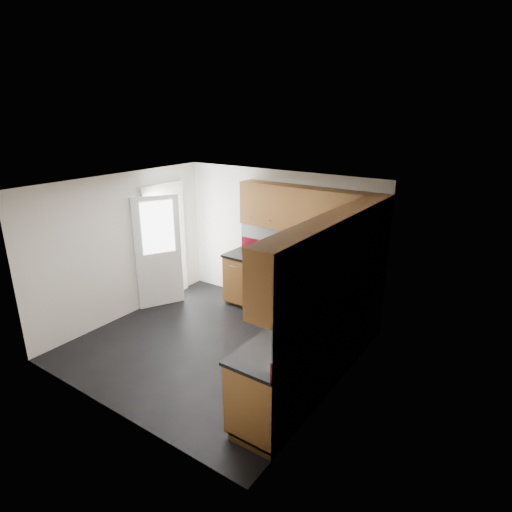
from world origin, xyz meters
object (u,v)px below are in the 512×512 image
Objects in this scene: toaster at (331,264)px; food_processor at (331,296)px; gas_hob at (292,264)px; utensil_pot at (280,252)px.

food_processor reaches higher than toaster.
gas_hob is 1.97× the size of food_processor.
food_processor is at bearing -41.14° from gas_hob.
toaster is at bearing -2.70° from utensil_pot.
utensil_pot is 0.97m from toaster.
food_processor is (1.18, -1.03, 0.11)m from gas_hob.
utensil_pot is at bearing 151.83° from gas_hob.
toaster is (0.62, 0.14, 0.08)m from gas_hob.
utensil_pot reaches higher than gas_hob.
toaster reaches higher than gas_hob.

